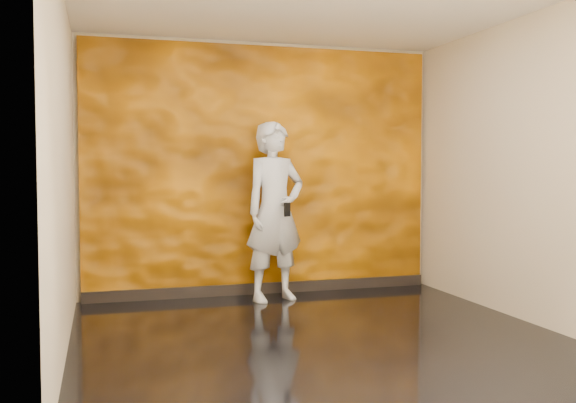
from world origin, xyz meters
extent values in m
cube|color=black|center=(0.00, 0.00, -0.01)|extent=(4.00, 4.00, 0.01)
cube|color=#C4B495|center=(0.00, 2.00, 1.40)|extent=(4.00, 0.02, 2.80)
cube|color=#C4B495|center=(0.00, -2.00, 1.40)|extent=(4.00, 0.02, 2.80)
cube|color=#C4B495|center=(-2.00, 0.00, 1.40)|extent=(0.02, 4.00, 2.80)
cube|color=#C4B495|center=(2.00, 0.00, 1.40)|extent=(0.02, 4.00, 2.80)
cube|color=orange|center=(0.00, 1.96, 1.38)|extent=(3.90, 0.06, 2.75)
cube|color=black|center=(0.00, 1.92, 0.06)|extent=(3.90, 0.04, 0.12)
imported|color=#A2A7B2|center=(0.03, 1.55, 0.95)|extent=(0.79, 0.63, 1.90)
cube|color=black|center=(0.09, 1.28, 0.98)|extent=(0.08, 0.05, 0.14)
camera|label=1|loc=(-1.73, -4.99, 1.41)|focal=40.00mm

